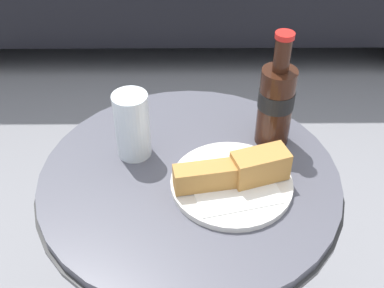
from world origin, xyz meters
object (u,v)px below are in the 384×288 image
at_px(bistro_table, 192,253).
at_px(cola_bottle_left, 279,102).
at_px(lunch_plate_near, 237,178).
at_px(drinking_glass, 135,128).

distance_m(bistro_table, cola_bottle_left, 0.39).
height_order(bistro_table, lunch_plate_near, lunch_plate_near).
relative_size(drinking_glass, lunch_plate_near, 0.61).
bearing_deg(drinking_glass, bistro_table, -30.27).
height_order(bistro_table, drinking_glass, drinking_glass).
relative_size(bistro_table, drinking_glass, 5.37).
relative_size(bistro_table, lunch_plate_near, 3.26).
bearing_deg(drinking_glass, lunch_plate_near, -26.64).
relative_size(cola_bottle_left, drinking_glass, 1.76).
height_order(bistro_table, cola_bottle_left, cola_bottle_left).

